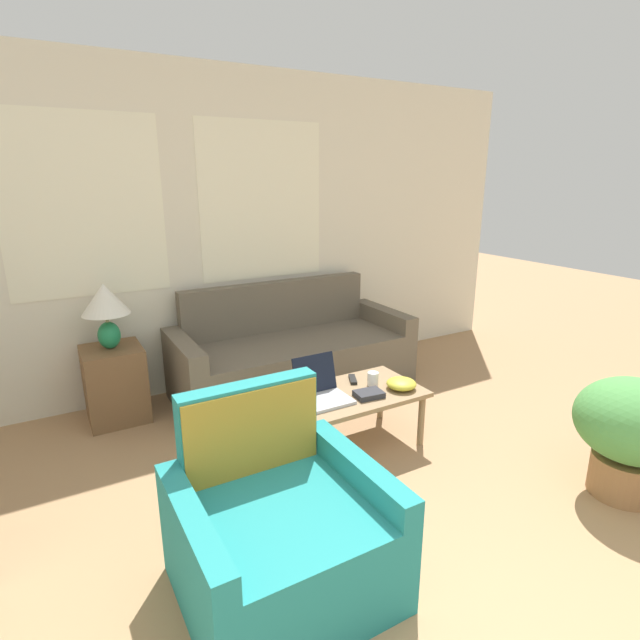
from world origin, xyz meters
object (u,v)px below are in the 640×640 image
(coffee_table, at_px, (353,398))
(cup_navy, at_px, (373,379))
(couch, at_px, (291,356))
(table_lamp, at_px, (105,305))
(potted_plant, at_px, (632,428))
(snack_bowl, at_px, (401,384))
(tv_remote, at_px, (353,379))
(armchair, at_px, (278,532))
(book_red, at_px, (369,394))
(laptop, at_px, (322,390))

(coffee_table, bearing_deg, cup_navy, 7.04)
(couch, height_order, cup_navy, couch)
(cup_navy, bearing_deg, table_lamp, 141.72)
(coffee_table, distance_m, potted_plant, 1.61)
(table_lamp, bearing_deg, snack_bowl, -39.04)
(tv_remote, bearing_deg, couch, 90.95)
(armchair, bearing_deg, couch, 61.81)
(table_lamp, xyz_separation_m, potted_plant, (2.36, -2.42, -0.47))
(couch, height_order, armchair, couch)
(tv_remote, bearing_deg, book_red, -101.30)
(coffee_table, distance_m, snack_bowl, 0.34)
(couch, height_order, table_lamp, table_lamp)
(coffee_table, distance_m, laptop, 0.25)
(armchair, height_order, laptop, armchair)
(potted_plant, bearing_deg, snack_bowl, 123.76)
(armchair, distance_m, book_red, 1.23)
(book_red, bearing_deg, table_lamp, 136.05)
(coffee_table, height_order, potted_plant, potted_plant)
(couch, xyz_separation_m, book_red, (-0.04, -1.20, 0.14))
(table_lamp, relative_size, book_red, 2.51)
(cup_navy, height_order, potted_plant, potted_plant)
(coffee_table, relative_size, tv_remote, 5.93)
(table_lamp, bearing_deg, cup_navy, -38.28)
(snack_bowl, bearing_deg, book_red, 179.16)
(snack_bowl, bearing_deg, couch, 100.51)
(coffee_table, xyz_separation_m, book_red, (0.05, -0.11, 0.06))
(coffee_table, distance_m, book_red, 0.14)
(armchair, height_order, table_lamp, table_lamp)
(armchair, xyz_separation_m, tv_remote, (1.04, 0.99, 0.14))
(laptop, distance_m, cup_navy, 0.41)
(potted_plant, bearing_deg, coffee_table, 130.64)
(coffee_table, xyz_separation_m, snack_bowl, (0.31, -0.12, 0.08))
(armchair, distance_m, tv_remote, 1.44)
(table_lamp, distance_m, book_red, 1.95)
(cup_navy, height_order, book_red, cup_navy)
(coffee_table, xyz_separation_m, cup_navy, (0.18, 0.02, 0.09))
(laptop, xyz_separation_m, book_red, (0.28, -0.13, -0.04))
(table_lamp, distance_m, tv_remote, 1.82)
(armchair, height_order, potted_plant, armchair)
(armchair, relative_size, snack_bowl, 4.31)
(couch, xyz_separation_m, laptop, (-0.31, -1.07, 0.18))
(table_lamp, bearing_deg, potted_plant, -45.71)
(book_red, bearing_deg, cup_navy, 46.59)
(armchair, xyz_separation_m, book_red, (0.99, 0.72, 0.14))
(couch, xyz_separation_m, coffee_table, (-0.09, -1.09, 0.07))
(cup_navy, bearing_deg, potted_plant, -55.01)
(table_lamp, relative_size, tv_remote, 3.10)
(armchair, height_order, book_red, armchair)
(book_red, xyz_separation_m, tv_remote, (0.05, 0.27, -0.01))
(couch, xyz_separation_m, tv_remote, (0.02, -0.93, 0.13))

